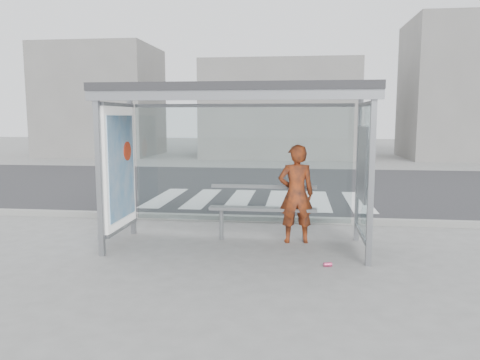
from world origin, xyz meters
name	(u,v)px	position (x,y,z in m)	size (l,w,h in m)	color
ground	(237,248)	(0.00, 0.00, 0.00)	(80.00, 80.00, 0.00)	slate
road	(266,186)	(0.00, 7.00, 0.00)	(30.00, 10.00, 0.01)	#27272A
curb	(249,219)	(0.00, 1.95, 0.06)	(30.00, 0.18, 0.12)	gray
crosswalk	(259,200)	(0.00, 4.50, 0.00)	(5.55, 3.00, 0.00)	silver
bus_shelter	(214,126)	(-0.37, 0.06, 1.98)	(4.25, 1.65, 2.62)	gray
building_left	(102,101)	(-10.00, 18.00, 3.00)	(6.00, 5.00, 6.00)	slate
building_center	(280,110)	(0.00, 18.00, 2.50)	(8.00, 5.00, 5.00)	slate
building_right	(457,90)	(9.00, 18.00, 3.50)	(5.00, 5.00, 7.00)	slate
person	(296,194)	(0.95, 0.45, 0.84)	(0.61, 0.40, 1.67)	#CF4E13
bench	(263,209)	(0.39, 0.50, 0.56)	(1.84, 0.32, 0.95)	slate
soda_can	(328,264)	(1.42, -0.82, 0.03)	(0.06, 0.06, 0.12)	#F2477F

